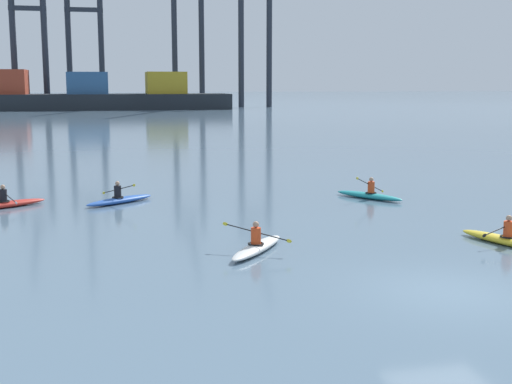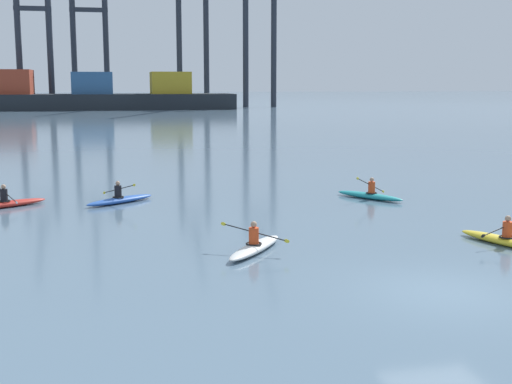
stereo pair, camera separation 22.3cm
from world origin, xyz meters
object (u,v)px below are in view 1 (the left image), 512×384
object	(u,v)px
kayak_blue	(120,199)
gantry_crane_west	(28,26)
container_barge	(88,96)
kayak_yellow	(505,239)
kayak_red	(6,203)
kayak_white	(257,246)
gantry_crane_east_mid	(188,19)
gantry_crane_west_mid	(84,26)
gantry_crane_east	(256,15)
kayak_teal	(369,195)

from	to	relation	value
kayak_blue	gantry_crane_west	bearing A→B (deg)	97.37
kayak_blue	container_barge	bearing A→B (deg)	92.00
kayak_yellow	kayak_blue	distance (m)	15.53
kayak_red	kayak_white	bearing A→B (deg)	-48.28
gantry_crane_east_mid	kayak_blue	distance (m)	123.54
gantry_crane_west_mid	kayak_white	size ratio (longest dim) A/B	11.96
gantry_crane_west	kayak_white	world-z (taller)	gantry_crane_west
container_barge	kayak_white	xyz separation A→B (m)	(7.62, -117.19, -2.41)
gantry_crane_west	gantry_crane_west_mid	distance (m)	13.77
gantry_crane_east	kayak_white	xyz separation A→B (m)	(-26.95, -123.50, -18.84)
gantry_crane_west	gantry_crane_east_mid	xyz separation A→B (m)	(32.14, 7.26, 2.55)
gantry_crane_west	kayak_yellow	bearing A→B (deg)	-77.97
gantry_crane_west_mid	kayak_red	xyz separation A→B (m)	(-0.29, -122.61, -16.82)
kayak_teal	kayak_white	distance (m)	10.82
gantry_crane_east_mid	kayak_yellow	world-z (taller)	gantry_crane_east_mid
kayak_yellow	kayak_blue	size ratio (longest dim) A/B	1.11
gantry_crane_east	kayak_white	size ratio (longest dim) A/B	12.67
kayak_yellow	kayak_white	size ratio (longest dim) A/B	1.09
container_barge	kayak_teal	world-z (taller)	container_barge
gantry_crane_west	kayak_yellow	size ratio (longest dim) A/B	9.38
gantry_crane_west_mid	kayak_yellow	world-z (taller)	gantry_crane_west_mid
kayak_teal	kayak_white	size ratio (longest dim) A/B	1.01
gantry_crane_west	kayak_red	xyz separation A→B (m)	(10.14, -113.68, -15.81)
kayak_teal	kayak_blue	xyz separation A→B (m)	(-10.75, 1.13, 0.00)
gantry_crane_east	kayak_blue	world-z (taller)	gantry_crane_east
kayak_blue	kayak_white	bearing A→B (deg)	-67.80
gantry_crane_east_mid	kayak_white	size ratio (longest dim) A/B	11.69
container_barge	kayak_teal	size ratio (longest dim) A/B	17.18
kayak_white	kayak_blue	world-z (taller)	same
kayak_teal	kayak_blue	world-z (taller)	kayak_teal
gantry_crane_east_mid	kayak_yellow	size ratio (longest dim) A/B	10.68
container_barge	kayak_blue	world-z (taller)	container_barge
gantry_crane_east_mid	kayak_teal	bearing A→B (deg)	-93.13
gantry_crane_west_mid	gantry_crane_east_mid	world-z (taller)	gantry_crane_west_mid
gantry_crane_east_mid	gantry_crane_east	distance (m)	15.06
gantry_crane_west	kayak_white	size ratio (longest dim) A/B	10.27
kayak_teal	gantry_crane_east	bearing A→B (deg)	80.12
gantry_crane_east	container_barge	bearing A→B (deg)	-169.66
gantry_crane_west_mid	kayak_teal	world-z (taller)	gantry_crane_west_mid
kayak_yellow	kayak_white	bearing A→B (deg)	174.65
kayak_white	gantry_crane_east	bearing A→B (deg)	77.69
kayak_yellow	kayak_teal	size ratio (longest dim) A/B	1.08
kayak_yellow	kayak_white	distance (m)	7.87
kayak_blue	gantry_crane_west_mid	bearing A→B (deg)	92.00
gantry_crane_west	gantry_crane_east	size ratio (longest dim) A/B	0.81
gantry_crane_west	gantry_crane_east	distance (m)	45.62
kayak_white	kayak_blue	bearing A→B (deg)	112.20
gantry_crane_west	container_barge	bearing A→B (deg)	-28.48
gantry_crane_east	kayak_blue	xyz separation A→B (m)	(-30.82, -114.03, -18.84)
kayak_teal	kayak_white	world-z (taller)	kayak_teal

